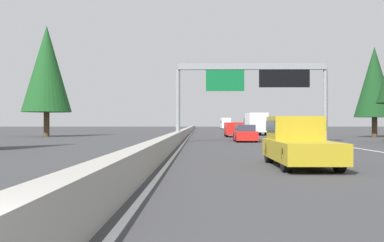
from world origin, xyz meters
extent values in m
plane|color=#38383A|center=(60.00, 0.00, 0.00)|extent=(320.00, 320.00, 0.00)
cube|color=#9E9B93|center=(80.00, 0.30, 0.45)|extent=(180.00, 0.56, 0.90)
cube|color=silver|center=(70.00, -11.52, 0.01)|extent=(160.00, 0.16, 0.01)
cube|color=silver|center=(70.00, -0.25, 0.01)|extent=(160.00, 0.16, 0.01)
cylinder|color=gray|center=(36.46, 0.30, 3.04)|extent=(0.36, 0.36, 6.08)
cylinder|color=gray|center=(36.46, -12.02, 3.04)|extent=(0.36, 0.36, 6.08)
cube|color=gray|center=(36.46, -5.86, 6.33)|extent=(0.50, 12.32, 0.50)
cube|color=#0C602D|center=(36.31, -3.64, 5.23)|extent=(0.12, 3.20, 1.90)
cube|color=black|center=(36.31, -8.57, 5.33)|extent=(0.16, 4.20, 1.50)
cube|color=#AD931E|center=(14.75, -5.17, 0.61)|extent=(5.60, 2.00, 0.70)
cube|color=#AD931E|center=(15.76, -5.17, 1.41)|extent=(2.24, 1.84, 0.90)
cube|color=#2D3847|center=(15.76, -5.17, 1.50)|extent=(2.02, 1.92, 0.41)
cylinder|color=black|center=(16.60, -4.31, 0.40)|extent=(0.80, 0.28, 0.80)
cylinder|color=black|center=(16.60, -6.03, 0.40)|extent=(0.80, 0.28, 0.80)
cylinder|color=black|center=(12.90, -4.31, 0.40)|extent=(0.80, 0.28, 0.80)
cylinder|color=black|center=(12.90, -6.03, 0.40)|extent=(0.80, 0.28, 0.80)
cube|color=red|center=(37.85, -5.45, 0.53)|extent=(4.40, 1.80, 0.76)
cube|color=#2D3847|center=(37.63, -5.45, 1.19)|extent=(2.46, 1.51, 0.56)
cylinder|color=black|center=(39.26, -4.66, 0.32)|extent=(0.64, 0.22, 0.64)
cylinder|color=black|center=(39.26, -6.24, 0.32)|extent=(0.64, 0.22, 0.64)
cylinder|color=black|center=(36.44, -4.66, 0.32)|extent=(0.64, 0.22, 0.64)
cylinder|color=black|center=(36.44, -6.24, 0.32)|extent=(0.64, 0.22, 0.64)
cube|color=black|center=(73.23, -8.96, 0.53)|extent=(4.40, 1.80, 0.76)
cube|color=#2D3847|center=(73.01, -8.96, 1.19)|extent=(2.46, 1.51, 0.56)
cylinder|color=black|center=(74.64, -8.17, 0.32)|extent=(0.64, 0.22, 0.64)
cylinder|color=black|center=(74.64, -9.75, 0.32)|extent=(0.64, 0.22, 0.64)
cylinder|color=black|center=(71.82, -8.17, 0.32)|extent=(0.64, 0.22, 0.64)
cylinder|color=black|center=(71.82, -9.75, 0.32)|extent=(0.64, 0.22, 0.64)
cube|color=white|center=(129.81, -8.96, 1.65)|extent=(11.50, 2.50, 2.90)
cube|color=#2D3847|center=(129.81, -8.96, 2.01)|extent=(11.04, 2.55, 0.84)
cylinder|color=black|center=(133.84, -7.86, 0.50)|extent=(1.00, 0.30, 1.00)
cylinder|color=black|center=(133.84, -10.06, 0.50)|extent=(1.00, 0.30, 1.00)
cylinder|color=black|center=(125.79, -7.86, 0.50)|extent=(1.00, 0.30, 1.00)
cylinder|color=black|center=(125.79, -10.06, 0.50)|extent=(1.00, 0.30, 1.00)
cube|color=red|center=(52.06, -5.51, 0.97)|extent=(5.00, 1.95, 1.44)
cube|color=#2D3847|center=(49.76, -5.51, 1.22)|extent=(0.08, 1.48, 0.56)
cylinder|color=black|center=(53.76, -4.65, 0.35)|extent=(0.70, 0.24, 0.70)
cylinder|color=black|center=(53.76, -6.36, 0.35)|extent=(0.70, 0.24, 0.70)
cylinder|color=black|center=(50.36, -4.65, 0.35)|extent=(0.70, 0.24, 0.70)
cylinder|color=black|center=(50.36, -6.36, 0.35)|extent=(0.70, 0.24, 0.70)
cube|color=#2D6B38|center=(110.05, -8.75, 0.53)|extent=(4.40, 1.80, 0.76)
cube|color=#2D3847|center=(109.83, -8.75, 1.19)|extent=(2.46, 1.51, 0.56)
cylinder|color=black|center=(111.46, -7.96, 0.32)|extent=(0.64, 0.22, 0.64)
cylinder|color=black|center=(111.46, -9.54, 0.32)|extent=(0.64, 0.22, 0.64)
cylinder|color=black|center=(108.64, -7.96, 0.32)|extent=(0.64, 0.22, 0.64)
cylinder|color=black|center=(108.64, -9.54, 0.32)|extent=(0.64, 0.22, 0.64)
cube|color=white|center=(59.55, -9.10, 1.70)|extent=(6.12, 2.40, 2.50)
cube|color=slate|center=(63.80, -9.10, 1.40)|extent=(2.38, 2.30, 1.90)
cylinder|color=black|center=(63.63, -8.04, 0.45)|extent=(0.90, 0.28, 0.90)
cylinder|color=black|center=(63.63, -10.16, 0.45)|extent=(0.90, 0.28, 0.90)
cylinder|color=black|center=(57.85, -8.04, 0.45)|extent=(0.90, 0.28, 0.90)
cylinder|color=black|center=(57.85, -10.16, 0.45)|extent=(0.90, 0.28, 0.90)
cylinder|color=#4C3823|center=(51.47, -21.77, 1.15)|extent=(0.61, 0.61, 2.30)
cone|color=#143D19|center=(51.47, -21.77, 6.39)|extent=(4.61, 4.61, 8.17)
cylinder|color=#4C3823|center=(53.01, 16.87, 1.47)|extent=(0.68, 0.68, 2.95)
cone|color=#194C1E|center=(53.01, 16.87, 8.17)|extent=(5.89, 5.89, 10.45)
camera|label=1|loc=(-2.16, -1.47, 1.60)|focal=43.20mm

